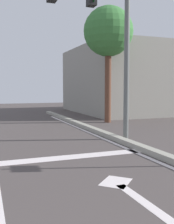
# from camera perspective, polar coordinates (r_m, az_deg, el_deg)

# --- Properties ---
(lane_line_curbside) EXTENTS (0.12, 20.00, 0.01)m
(lane_line_curbside) POSITION_cam_1_polar(r_m,az_deg,el_deg) (6.21, 14.45, -10.01)
(lane_line_curbside) COLOR silver
(lane_line_curbside) RESTS_ON ground
(stop_bar) EXTENTS (3.50, 0.40, 0.01)m
(stop_bar) POSITION_cam_1_polar(r_m,az_deg,el_deg) (6.41, -3.02, -9.39)
(stop_bar) COLOR silver
(stop_bar) RESTS_ON ground
(lane_arrow_stem) EXTENTS (0.16, 1.40, 0.01)m
(lane_arrow_stem) POSITION_cam_1_polar(r_m,az_deg,el_deg) (4.11, 11.71, -17.94)
(lane_arrow_stem) COLOR silver
(lane_arrow_stem) RESTS_ON ground
(lane_arrow_head) EXTENTS (0.71, 0.71, 0.01)m
(lane_arrow_head) POSITION_cam_1_polar(r_m,az_deg,el_deg) (4.80, 6.10, -14.43)
(lane_arrow_head) COLOR silver
(lane_arrow_head) RESTS_ON ground
(curb_strip) EXTENTS (0.24, 24.00, 0.14)m
(curb_strip) POSITION_cam_1_polar(r_m,az_deg,el_deg) (6.34, 16.34, -9.13)
(curb_strip) COLOR #9C998A
(curb_strip) RESTS_ON ground
(traffic_signal_mast) EXTENTS (4.72, 0.34, 5.04)m
(traffic_signal_mast) POSITION_cam_1_polar(r_m,az_deg,el_deg) (8.14, -0.74, 19.58)
(traffic_signal_mast) COLOR slate
(traffic_signal_mast) RESTS_ON ground
(roadside_tree) EXTENTS (2.26, 2.26, 5.30)m
(roadside_tree) POSITION_cam_1_polar(r_m,az_deg,el_deg) (12.85, 4.51, 16.31)
(roadside_tree) COLOR brown
(roadside_tree) RESTS_ON ground
(building_block) EXTENTS (10.42, 8.10, 4.24)m
(building_block) POSITION_cam_1_polar(r_m,az_deg,el_deg) (19.42, 13.36, 6.46)
(building_block) COLOR gray
(building_block) RESTS_ON ground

